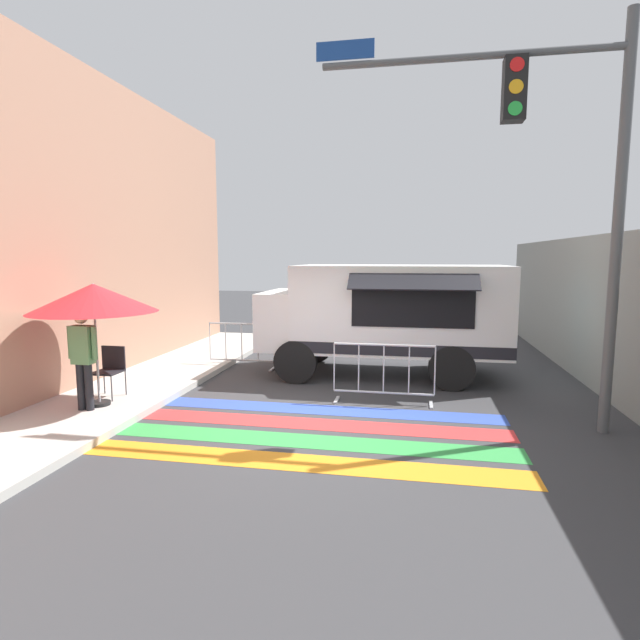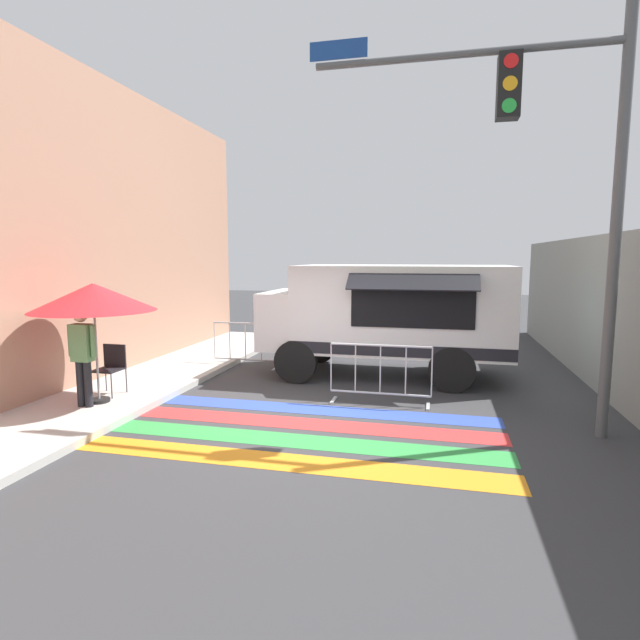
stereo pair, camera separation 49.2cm
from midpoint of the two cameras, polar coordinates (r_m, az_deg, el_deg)
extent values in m
plane|color=#38383A|center=(8.46, -0.08, -11.15)|extent=(60.00, 60.00, 0.00)
cube|color=#B7B5AD|center=(10.68, -27.06, -7.71)|extent=(4.40, 16.00, 0.12)
cube|color=tan|center=(10.38, -28.08, 9.45)|extent=(0.25, 16.00, 6.45)
cube|color=gray|center=(11.40, 30.89, 0.60)|extent=(0.20, 16.00, 3.11)
cube|color=orange|center=(6.84, -3.72, -15.71)|extent=(6.40, 0.56, 0.01)
cube|color=green|center=(7.52, -1.97, -13.54)|extent=(6.40, 0.56, 0.01)
cube|color=red|center=(8.21, -0.54, -11.72)|extent=(6.40, 0.56, 0.01)
cube|color=#334FB2|center=(8.91, 0.65, -10.18)|extent=(6.40, 0.56, 0.01)
cube|color=white|center=(11.21, 10.63, 1.38)|extent=(4.55, 2.37, 1.87)
cube|color=white|center=(11.58, -0.72, 0.17)|extent=(1.61, 2.18, 1.26)
cube|color=#1E232D|center=(11.75, -4.29, 1.80)|extent=(0.06, 1.90, 0.48)
cube|color=black|center=(9.99, 11.85, 1.46)|extent=(2.41, 0.03, 0.84)
cube|color=black|center=(9.75, 11.89, 4.27)|extent=(2.51, 0.43, 0.31)
cube|color=black|center=(10.14, 10.20, -3.52)|extent=(4.55, 0.01, 0.24)
cylinder|color=black|center=(10.63, -1.45, -4.77)|extent=(0.92, 0.22, 0.92)
cylinder|color=black|center=(12.72, 1.07, -2.79)|extent=(0.92, 0.22, 0.92)
cylinder|color=black|center=(10.31, 16.17, -5.44)|extent=(0.92, 0.22, 0.92)
cylinder|color=black|center=(12.45, 15.71, -3.28)|extent=(0.92, 0.22, 0.92)
cylinder|color=#515456|center=(8.45, 32.21, 8.76)|extent=(0.16, 0.16, 6.11)
cylinder|color=#515456|center=(8.54, 17.75, 26.98)|extent=(4.38, 0.11, 0.11)
cube|color=black|center=(8.41, 22.49, 23.43)|extent=(0.32, 0.28, 0.90)
cylinder|color=red|center=(8.37, 22.76, 25.66)|extent=(0.20, 0.02, 0.20)
cylinder|color=#F2A519|center=(8.28, 22.65, 23.70)|extent=(0.20, 0.02, 0.20)
cylinder|color=green|center=(8.20, 22.54, 21.70)|extent=(0.20, 0.02, 0.20)
cube|color=navy|center=(8.69, 3.96, 28.47)|extent=(0.90, 0.02, 0.28)
cylinder|color=black|center=(9.63, -22.57, -8.48)|extent=(0.36, 0.36, 0.06)
cylinder|color=#B2B2B7|center=(9.42, -22.87, -2.48)|extent=(0.04, 0.04, 2.10)
cone|color=red|center=(9.32, -23.11, 2.43)|extent=(2.09, 2.09, 0.49)
cylinder|color=#4C4C51|center=(9.98, -23.48, -6.82)|extent=(0.02, 0.02, 0.45)
cylinder|color=#4C4C51|center=(9.72, -21.39, -7.08)|extent=(0.02, 0.02, 0.45)
cylinder|color=#4C4C51|center=(10.32, -22.01, -6.29)|extent=(0.02, 0.02, 0.45)
cylinder|color=#4C4C51|center=(10.08, -19.96, -6.52)|extent=(0.02, 0.02, 0.45)
cube|color=black|center=(9.97, -21.77, -5.32)|extent=(0.46, 0.46, 0.03)
cube|color=black|center=(10.10, -21.13, -3.81)|extent=(0.46, 0.03, 0.43)
cylinder|color=black|center=(9.40, -24.34, -6.66)|extent=(0.13, 0.13, 0.79)
cylinder|color=black|center=(9.31, -23.60, -6.75)|extent=(0.13, 0.13, 0.79)
cube|color=#598C59|center=(9.22, -24.20, -2.39)|extent=(0.34, 0.20, 0.64)
cylinder|color=#598C59|center=(9.35, -25.28, -2.12)|extent=(0.09, 0.09, 0.54)
cylinder|color=#598C59|center=(9.08, -23.11, -2.26)|extent=(0.09, 0.09, 0.54)
sphere|color=tan|center=(9.16, -24.35, 0.45)|extent=(0.22, 0.22, 0.22)
cylinder|color=#B7BABF|center=(9.07, 8.49, -2.91)|extent=(1.83, 0.04, 0.04)
cylinder|color=#B7BABF|center=(9.27, 8.39, -8.31)|extent=(1.83, 0.04, 0.04)
cylinder|color=#B7BABF|center=(9.28, 2.79, -5.40)|extent=(0.02, 0.02, 0.89)
cylinder|color=#B7BABF|center=(9.21, 5.60, -5.52)|extent=(0.02, 0.02, 0.89)
cylinder|color=#B7BABF|center=(9.16, 8.44, -5.64)|extent=(0.02, 0.02, 0.89)
cylinder|color=#B7BABF|center=(9.13, 11.31, -5.74)|extent=(0.02, 0.02, 0.89)
cylinder|color=#B7BABF|center=(9.13, 14.18, -5.82)|extent=(0.02, 0.02, 0.89)
cube|color=#B7BABF|center=(9.43, 3.07, -9.14)|extent=(0.06, 0.44, 0.03)
cube|color=#B7BABF|center=(9.29, 13.75, -9.59)|extent=(0.06, 0.44, 0.03)
cylinder|color=#B7BABF|center=(12.08, -7.42, -0.37)|extent=(1.62, 0.04, 0.04)
cylinder|color=#B7BABF|center=(12.23, -7.35, -4.49)|extent=(1.62, 0.04, 0.04)
cylinder|color=#B7BABF|center=(12.46, -10.87, -2.28)|extent=(0.02, 0.02, 0.89)
cylinder|color=#B7BABF|center=(12.30, -9.15, -2.36)|extent=(0.02, 0.02, 0.89)
cylinder|color=#B7BABF|center=(12.15, -7.38, -2.45)|extent=(0.02, 0.02, 0.89)
cylinder|color=#B7BABF|center=(12.01, -5.58, -2.53)|extent=(0.02, 0.02, 0.89)
cylinder|color=#B7BABF|center=(11.89, -3.73, -2.61)|extent=(0.02, 0.02, 0.89)
cube|color=#B7BABF|center=(12.55, -10.60, -5.11)|extent=(0.06, 0.44, 0.03)
cube|color=#B7BABF|center=(12.03, -3.93, -5.55)|extent=(0.06, 0.44, 0.03)
camera|label=1|loc=(0.25, -88.64, 0.17)|focal=28.00mm
camera|label=2|loc=(0.25, 91.36, -0.17)|focal=28.00mm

